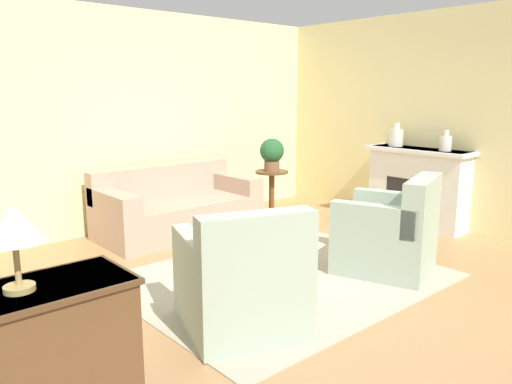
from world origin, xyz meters
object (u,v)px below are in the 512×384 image
armchair_left (243,283)px  dresser (27,364)px  couch (177,209)px  armchair_right (391,235)px  ottoman_table (261,245)px  table_lamp (13,226)px  potted_plant_on_side_table (272,153)px  side_table (272,187)px  vase_mantel_near (396,137)px  vase_mantel_far (446,143)px

armchair_left → dresser: armchair_left is taller
couch → armchair_right: (0.85, -2.60, 0.06)m
armchair_right → ottoman_table: bearing=138.1°
armchair_right → dresser: size_ratio=1.01×
dresser → table_lamp: size_ratio=2.49×
ottoman_table → table_lamp: table_lamp is taller
potted_plant_on_side_table → table_lamp: size_ratio=1.04×
ottoman_table → side_table: (1.54, 1.49, 0.19)m
potted_plant_on_side_table → armchair_left: bearing=-136.6°
ottoman_table → table_lamp: bearing=-157.2°
couch → armchair_left: 2.81m
armchair_right → vase_mantel_near: (1.73, 1.13, 0.80)m
potted_plant_on_side_table → armchair_right: bearing=-103.7°
armchair_right → side_table: size_ratio=1.62×
armchair_left → vase_mantel_far: size_ratio=4.20×
armchair_right → side_table: armchair_right is taller
armchair_left → vase_mantel_far: bearing=6.4°
dresser → armchair_right: bearing=3.5°
ottoman_table → table_lamp: size_ratio=1.92×
couch → table_lamp: (-2.67, -2.81, 0.84)m
dresser → table_lamp: bearing=0.0°
ottoman_table → table_lamp: 2.91m
armchair_left → side_table: (2.49, 2.36, 0.08)m
ottoman_table → couch: bearing=86.2°
armchair_left → table_lamp: (-1.60, -0.21, 0.78)m
table_lamp → side_table: bearing=32.1°
dresser → vase_mantel_far: vase_mantel_far is taller
armchair_left → vase_mantel_near: bearing=17.2°
dresser → table_lamp: 0.73m
armchair_left → dresser: bearing=-172.4°
couch → vase_mantel_near: size_ratio=6.26×
armchair_right → table_lamp: bearing=-176.5°
couch → potted_plant_on_side_table: (1.42, -0.24, 0.63)m
armchair_left → couch: bearing=67.7°
dresser → potted_plant_on_side_table: bearing=32.1°
ottoman_table → table_lamp: (-2.55, -1.08, 0.89)m
table_lamp → vase_mantel_far: bearing=6.8°
ottoman_table → vase_mantel_far: vase_mantel_far is taller
vase_mantel_far → table_lamp: bearing=-173.2°
ottoman_table → potted_plant_on_side_table: bearing=44.2°
ottoman_table → dresser: (-2.55, -1.08, 0.16)m
vase_mantel_near → potted_plant_on_side_table: (-1.15, 1.23, -0.24)m
couch → potted_plant_on_side_table: size_ratio=4.38×
potted_plant_on_side_table → table_lamp: table_lamp is taller
ottoman_table → vase_mantel_near: size_ratio=2.64×
armchair_right → ottoman_table: (-0.96, 0.86, -0.11)m
armchair_right → table_lamp: table_lamp is taller
armchair_right → dresser: (-3.51, -0.21, 0.05)m
armchair_right → potted_plant_on_side_table: 2.49m
vase_mantel_far → table_lamp: vase_mantel_far is taller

